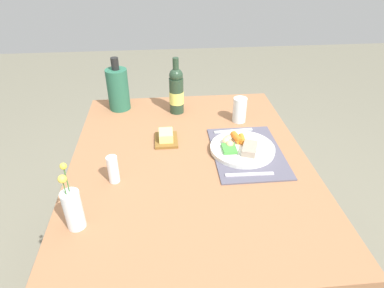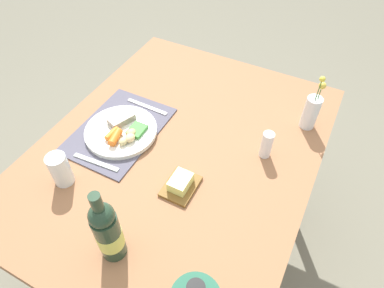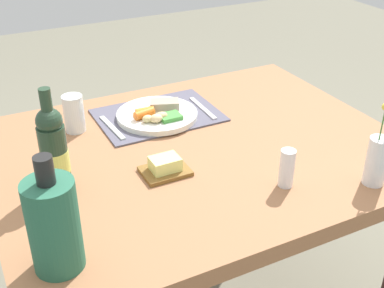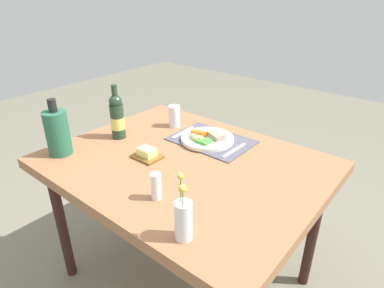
% 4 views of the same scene
% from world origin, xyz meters
% --- Properties ---
extents(ground_plane, '(8.00, 8.00, 0.00)m').
position_xyz_m(ground_plane, '(0.00, 0.00, 0.00)').
color(ground_plane, '#6F6C5A').
extents(dining_table, '(1.23, 0.97, 0.75)m').
position_xyz_m(dining_table, '(0.00, 0.00, 0.68)').
color(dining_table, '#966341').
rests_on(dining_table, ground_plane).
extents(placemat, '(0.40, 0.29, 0.01)m').
position_xyz_m(placemat, '(0.03, -0.24, 0.76)').
color(placemat, '#514E5E').
rests_on(placemat, dining_table).
extents(dinner_plate, '(0.27, 0.27, 0.05)m').
position_xyz_m(dinner_plate, '(0.04, -0.22, 0.77)').
color(dinner_plate, white).
rests_on(dinner_plate, placemat).
extents(fork, '(0.02, 0.19, 0.00)m').
position_xyz_m(fork, '(-0.13, -0.22, 0.76)').
color(fork, silver).
rests_on(fork, placemat).
extents(knife, '(0.03, 0.18, 0.00)m').
position_xyz_m(knife, '(0.20, -0.22, 0.76)').
color(knife, silver).
rests_on(knife, placemat).
extents(salt_shaker, '(0.04, 0.04, 0.11)m').
position_xyz_m(salt_shaker, '(-0.11, 0.29, 0.81)').
color(salt_shaker, white).
rests_on(salt_shaker, dining_table).
extents(flower_vase, '(0.06, 0.06, 0.24)m').
position_xyz_m(flower_vase, '(-0.33, 0.39, 0.83)').
color(flower_vase, silver).
rests_on(flower_vase, dining_table).
extents(water_tumbler, '(0.07, 0.07, 0.12)m').
position_xyz_m(water_tumbler, '(0.30, -0.27, 0.81)').
color(water_tumbler, silver).
rests_on(water_tumbler, dining_table).
extents(wine_bottle, '(0.07, 0.07, 0.29)m').
position_xyz_m(wine_bottle, '(0.43, 0.03, 0.87)').
color(wine_bottle, '#253C29').
rests_on(wine_bottle, dining_table).
extents(butter_dish, '(0.13, 0.10, 0.05)m').
position_xyz_m(butter_dish, '(0.15, 0.09, 0.77)').
color(butter_dish, brown).
rests_on(butter_dish, dining_table).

